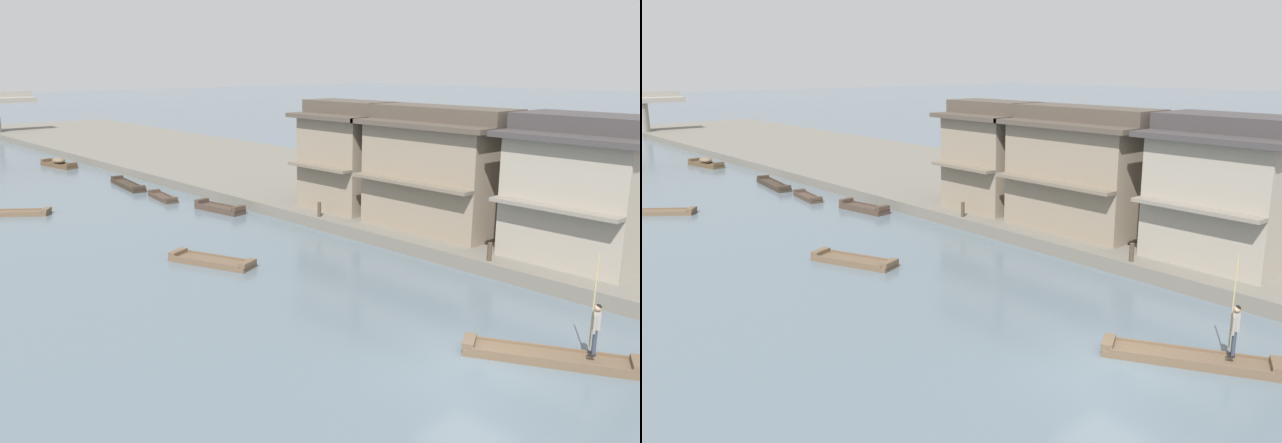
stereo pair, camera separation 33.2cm
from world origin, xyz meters
TOP-DOWN VIEW (x-y plane):
  - ground_plane at (0.00, 0.00)m, footprint 400.00×400.00m
  - riverbank_right at (16.43, 30.00)m, footprint 18.00×110.00m
  - boat_foreground_poled at (2.13, -1.38)m, footprint 3.44×5.01m
  - boatman_person at (2.73, -2.39)m, footprint 0.49×0.42m
  - boat_moored_nearest at (5.97, 22.69)m, footprint 1.52×3.77m
  - boat_moored_second at (5.10, 46.80)m, footprint 1.81×4.40m
  - boat_moored_third at (5.35, 33.91)m, footprint 1.66×5.45m
  - boat_moored_far at (5.10, 28.25)m, footprint 1.30×3.58m
  - boat_midriver_drifting at (-0.22, 13.88)m, footprint 2.56×4.25m
  - boat_midriver_upstream at (-3.74, 30.06)m, footprint 3.83×3.32m
  - house_waterfront_nearest at (11.26, 2.26)m, footprint 6.26×6.38m
  - house_waterfront_second at (10.71, 9.74)m, footprint 5.17×7.92m
  - house_waterfront_tall at (10.73, 16.24)m, footprint 5.21×5.50m
  - mooring_post_dock_near at (7.78, 4.63)m, footprint 0.20×0.20m
  - mooring_post_dock_mid at (7.78, 15.53)m, footprint 0.20×0.20m

SIDE VIEW (x-z plane):
  - ground_plane at x=0.00m, z-range 0.00..0.00m
  - boat_midriver_upstream at x=-3.74m, z-range -0.06..0.31m
  - boat_foreground_poled at x=2.13m, z-range -0.07..0.33m
  - boat_midriver_drifting at x=-0.22m, z-range -0.06..0.33m
  - boat_moored_far at x=5.10m, z-range -0.06..0.34m
  - boat_moored_third at x=5.35m, z-range -0.08..0.39m
  - boat_moored_nearest at x=5.97m, z-range -0.09..0.46m
  - boat_moored_second at x=5.10m, z-range -0.11..0.71m
  - riverbank_right at x=16.43m, z-range 0.00..0.64m
  - mooring_post_dock_near at x=7.78m, z-range 0.64..1.44m
  - mooring_post_dock_mid at x=7.78m, z-range 0.64..1.45m
  - boatman_person at x=2.73m, z-range -0.11..2.93m
  - house_waterfront_second at x=10.71m, z-range 0.57..6.71m
  - house_waterfront_nearest at x=11.26m, z-range 0.58..6.72m
  - house_waterfront_tall at x=10.73m, z-range 0.59..6.73m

